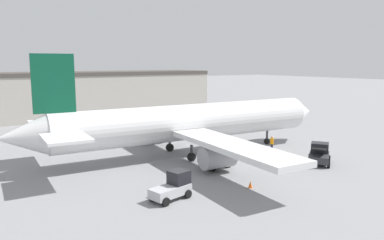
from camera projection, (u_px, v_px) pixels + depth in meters
name	position (u px, v px, depth m)	size (l,w,h in m)	color
ground_plane	(192.00, 154.00, 42.15)	(400.00, 400.00, 0.00)	gray
terminal_building	(41.00, 96.00, 68.11)	(66.90, 11.29, 8.47)	#ADA89E
airplane	(185.00, 123.00, 41.15)	(38.10, 35.23, 11.04)	silver
ground_crew_worker	(272.00, 143.00, 43.33)	(0.40, 0.40, 1.83)	#1E2338
baggage_tug	(173.00, 187.00, 28.32)	(3.49, 2.32, 2.08)	#B2B2B7
belt_loader_truck	(319.00, 154.00, 38.25)	(3.86, 3.56, 2.04)	#2D2D33
pushback_tug	(217.00, 158.00, 36.70)	(3.15, 1.99, 1.98)	silver
safety_cone_near	(250.00, 185.00, 30.86)	(0.36, 0.36, 0.55)	#EF590F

